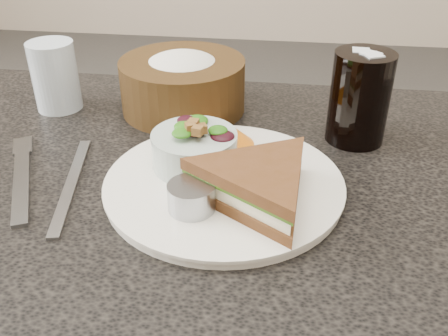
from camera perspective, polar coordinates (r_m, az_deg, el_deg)
dinner_plate at (r=0.61m, az=-0.00°, el=-1.89°), size 0.29×0.29×0.01m
sandwich at (r=0.56m, az=3.94°, el=-1.86°), size 0.25×0.25×0.05m
salad_bowl at (r=0.62m, az=-3.40°, el=2.77°), size 0.14×0.14×0.06m
dressing_ramekin at (r=0.55m, az=-3.73°, el=-3.35°), size 0.06×0.06×0.03m
orange_wedge at (r=0.68m, az=0.58°, el=3.88°), size 0.08×0.08×0.03m
fork at (r=0.68m, az=-22.15°, el=-1.41°), size 0.10×0.18×0.01m
knife at (r=0.65m, az=-17.04°, el=-1.71°), size 0.06×0.21×0.00m
bread_basket at (r=0.80m, az=-4.76°, el=10.39°), size 0.26×0.26×0.11m
cola_glass at (r=0.72m, az=15.29°, el=8.18°), size 0.11×0.11×0.14m
water_glass at (r=0.85m, az=-18.75°, el=9.92°), size 0.09×0.09×0.11m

